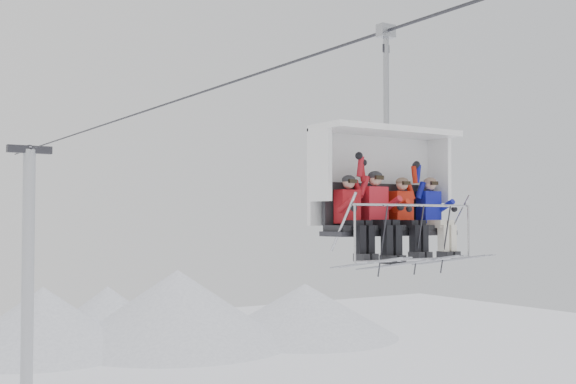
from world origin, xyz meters
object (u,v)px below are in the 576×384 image
chairlift_carrier (381,181)px  skier_far_left (352,214)px  lift_tower_right (27,313)px  skier_center_right (406,215)px  skier_center_left (378,212)px  skier_far_right (434,214)px

chairlift_carrier → skier_far_left: size_ratio=2.36×
chairlift_carrier → lift_tower_right: bearing=90.0°
chairlift_carrier → skier_center_right: size_ratio=2.36×
lift_tower_right → skier_center_right: bearing=-89.4°
skier_far_left → skier_center_left: bearing=1.2°
skier_far_left → skier_center_left: (0.55, 0.01, 0.04)m
chairlift_carrier → skier_center_right: (0.26, -0.33, -0.57)m
skier_center_left → lift_tower_right: bearing=89.2°
lift_tower_right → skier_far_left: bearing=-92.0°
lift_tower_right → chairlift_carrier: 25.42m
skier_center_left → skier_center_right: skier_center_left is taller
skier_center_left → skier_center_right: (0.59, -0.01, -0.04)m
skier_center_left → chairlift_carrier: bearing=43.4°
skier_center_right → skier_far_right: size_ratio=1.00×
lift_tower_right → skier_far_right: size_ratio=7.99×
skier_far_left → skier_far_right: bearing=0.1°
skier_center_left → skier_center_right: 0.59m
lift_tower_right → skier_center_left: lift_tower_right is taller
skier_far_right → skier_center_left: bearing=179.6°
lift_tower_right → skier_center_right: 25.64m
skier_center_left → skier_far_left: bearing=-178.8°
lift_tower_right → skier_far_right: 25.66m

